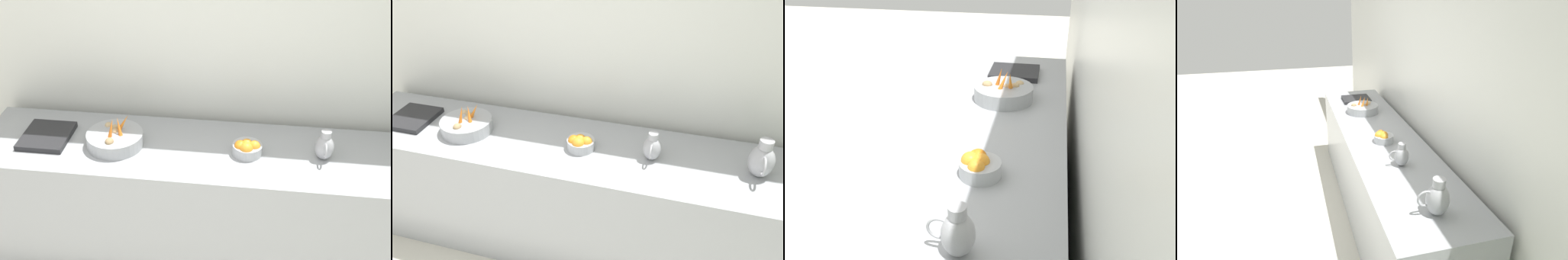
# 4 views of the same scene
# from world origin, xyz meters

# --- Properties ---
(tile_wall_left) EXTENTS (0.10, 7.98, 3.00)m
(tile_wall_left) POSITION_xyz_m (-1.95, 0.59, 1.50)
(tile_wall_left) COLOR silver
(tile_wall_left) RESTS_ON ground_plane
(prep_counter) EXTENTS (0.71, 3.13, 0.91)m
(prep_counter) POSITION_xyz_m (-1.49, 0.09, 0.45)
(prep_counter) COLOR #9EA0A5
(prep_counter) RESTS_ON ground_plane
(vegetable_colander) EXTENTS (0.36, 0.36, 0.21)m
(vegetable_colander) POSITION_xyz_m (-1.46, -0.58, 0.95)
(vegetable_colander) COLOR #9EA0A5
(vegetable_colander) RESTS_ON prep_counter
(orange_bowl) EXTENTS (0.18, 0.18, 0.11)m
(orange_bowl) POSITION_xyz_m (-1.46, 0.24, 0.96)
(orange_bowl) COLOR #ADAFB5
(orange_bowl) RESTS_ON prep_counter
(metal_pitcher_short) EXTENTS (0.16, 0.12, 0.19)m
(metal_pitcher_short) POSITION_xyz_m (-1.48, 0.71, 0.99)
(metal_pitcher_short) COLOR #A3A3A8
(metal_pitcher_short) RESTS_ON prep_counter
(counter_sink_basin) EXTENTS (0.34, 0.30, 0.04)m
(counter_sink_basin) POSITION_xyz_m (-1.48, -1.05, 0.93)
(counter_sink_basin) COLOR #232326
(counter_sink_basin) RESTS_ON prep_counter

